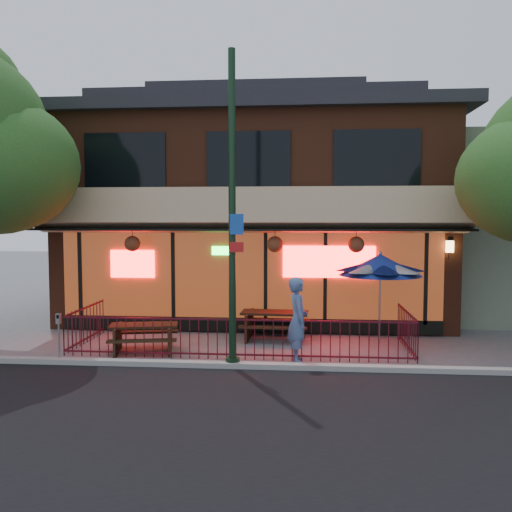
% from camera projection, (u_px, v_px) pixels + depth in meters
% --- Properties ---
extents(ground, '(80.00, 80.00, 0.00)m').
position_uv_depth(ground, '(235.00, 362.00, 12.57)').
color(ground, gray).
rests_on(ground, ground).
extents(asphalt_street, '(80.00, 11.00, 0.00)m').
position_uv_depth(asphalt_street, '(173.00, 491.00, 6.61)').
color(asphalt_street, black).
rests_on(asphalt_street, ground).
extents(curb, '(80.00, 0.25, 0.12)m').
position_uv_depth(curb, '(232.00, 365.00, 12.07)').
color(curb, '#999993').
rests_on(curb, ground).
extents(restaurant_building, '(12.96, 9.49, 8.05)m').
position_uv_depth(restaurant_building, '(259.00, 196.00, 19.35)').
color(restaurant_building, brown).
rests_on(restaurant_building, ground).
extents(patio_fence, '(8.44, 2.62, 1.00)m').
position_uv_depth(patio_fence, '(237.00, 331.00, 13.03)').
color(patio_fence, '#4F111D').
rests_on(patio_fence, ground).
extents(street_light, '(0.43, 0.32, 7.00)m').
position_uv_depth(street_light, '(232.00, 226.00, 11.95)').
color(street_light, black).
rests_on(street_light, ground).
extents(picnic_table_left, '(1.86, 1.56, 0.71)m').
position_uv_depth(picnic_table_left, '(144.00, 334.00, 13.44)').
color(picnic_table_left, '#332212').
rests_on(picnic_table_left, ground).
extents(picnic_table_right, '(1.88, 1.48, 0.78)m').
position_uv_depth(picnic_table_right, '(275.00, 321.00, 14.85)').
color(picnic_table_right, '#321E11').
rests_on(picnic_table_right, ground).
extents(patio_umbrella, '(2.16, 2.16, 2.47)m').
position_uv_depth(patio_umbrella, '(380.00, 265.00, 14.20)').
color(patio_umbrella, gray).
rests_on(patio_umbrella, ground).
extents(pedestrian, '(0.59, 0.79, 1.98)m').
position_uv_depth(pedestrian, '(298.00, 320.00, 12.48)').
color(pedestrian, '#4F6C9F').
rests_on(pedestrian, ground).
extents(parking_meter_near, '(0.11, 0.10, 1.16)m').
position_uv_depth(parking_meter_near, '(59.00, 330.00, 12.38)').
color(parking_meter_near, '#9FA2A8').
rests_on(parking_meter_near, ground).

